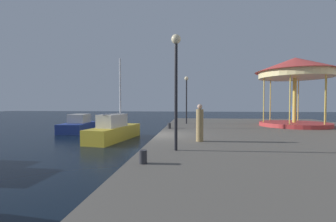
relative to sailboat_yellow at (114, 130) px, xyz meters
The scene contains 11 objects.
ground_plane 4.35m from the sailboat_yellow, 36.49° to the right, with size 120.00×120.00×0.00m, color black.
quay_dock 11.51m from the sailboat_yellow, 12.81° to the right, with size 15.55×29.06×0.80m, color #5B564F.
sailboat_yellow is the anchor object (origin of this frame).
motorboat_blue 6.31m from the sailboat_yellow, 138.70° to the left, with size 2.28×4.36×1.61m.
carousel 14.48m from the sailboat_yellow, 13.87° to the left, with size 5.96×5.96×5.37m.
lamp_post_near_edge 8.98m from the sailboat_yellow, 55.02° to the right, with size 0.36×0.36×4.39m.
lamp_post_mid_promenade 7.47m from the sailboat_yellow, 43.43° to the left, with size 0.36×0.36×4.17m.
bollard_north 3.91m from the sailboat_yellow, ahead, with size 0.24×0.24×0.40m, color #2D2D33.
bollard_center 9.78m from the sailboat_yellow, 65.91° to the right, with size 0.24×0.24×0.40m, color #2D2D33.
person_by_the_water 7.55m from the sailboat_yellow, 39.10° to the right, with size 0.34×0.34×1.76m.
person_far_corner 17.39m from the sailboat_yellow, 27.54° to the left, with size 0.34×0.34×1.77m.
Camera 1 is at (1.97, -13.03, 2.59)m, focal length 24.49 mm.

